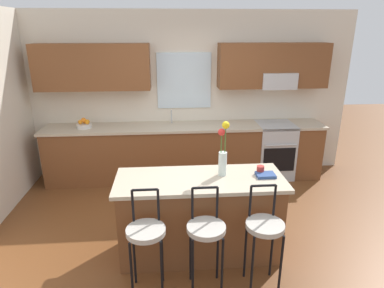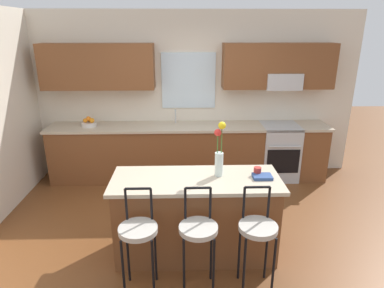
{
  "view_description": "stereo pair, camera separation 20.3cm",
  "coord_description": "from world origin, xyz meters",
  "views": [
    {
      "loc": [
        -0.3,
        -3.49,
        2.41
      ],
      "look_at": [
        0.02,
        0.55,
        1.0
      ],
      "focal_mm": 31.04,
      "sensor_mm": 36.0,
      "label": 1
    },
    {
      "loc": [
        -0.1,
        -3.5,
        2.41
      ],
      "look_at": [
        0.02,
        0.55,
        1.0
      ],
      "focal_mm": 31.04,
      "sensor_mm": 36.0,
      "label": 2
    }
  ],
  "objects": [
    {
      "name": "ground_plane",
      "position": [
        0.0,
        0.0,
        0.0
      ],
      "size": [
        14.0,
        14.0,
        0.0
      ],
      "primitive_type": "plane",
      "color": "brown"
    },
    {
      "name": "fruit_bowl_oranges",
      "position": [
        -1.61,
        1.7,
        0.97
      ],
      "size": [
        0.24,
        0.24,
        0.16
      ],
      "color": "silver",
      "rests_on": "counter_run"
    },
    {
      "name": "sink_faucet",
      "position": [
        -0.22,
        1.84,
        1.06
      ],
      "size": [
        0.02,
        0.13,
        0.23
      ],
      "color": "#B7BABC",
      "rests_on": "counter_run"
    },
    {
      "name": "flower_vase",
      "position": [
        0.28,
        -0.25,
        1.17
      ],
      "size": [
        0.12,
        0.09,
        0.6
      ],
      "color": "silver",
      "rests_on": "kitchen_island"
    },
    {
      "name": "bar_stool_middle",
      "position": [
        0.04,
        -0.89,
        0.64
      ],
      "size": [
        0.36,
        0.36,
        1.04
      ],
      "color": "black",
      "rests_on": "ground"
    },
    {
      "name": "bar_stool_near",
      "position": [
        -0.51,
        -0.89,
        0.64
      ],
      "size": [
        0.36,
        0.36,
        1.04
      ],
      "color": "black",
      "rests_on": "ground"
    },
    {
      "name": "counter_run",
      "position": [
        -0.0,
        1.7,
        0.47
      ],
      "size": [
        4.56,
        0.64,
        0.92
      ],
      "color": "brown",
      "rests_on": "ground"
    },
    {
      "name": "oven_range",
      "position": [
        1.5,
        1.68,
        0.46
      ],
      "size": [
        0.6,
        0.64,
        0.92
      ],
      "color": "#B7BABC",
      "rests_on": "ground"
    },
    {
      "name": "bar_stool_far",
      "position": [
        0.59,
        -0.89,
        0.64
      ],
      "size": [
        0.36,
        0.36,
        1.04
      ],
      "color": "black",
      "rests_on": "ground"
    },
    {
      "name": "kitchen_island",
      "position": [
        0.04,
        -0.32,
        0.46
      ],
      "size": [
        1.79,
        0.7,
        0.92
      ],
      "color": "brown",
      "rests_on": "ground"
    },
    {
      "name": "back_wall_assembly",
      "position": [
        0.03,
        1.98,
        1.51
      ],
      "size": [
        5.6,
        0.5,
        2.7
      ],
      "color": "beige",
      "rests_on": "ground"
    },
    {
      "name": "cookbook",
      "position": [
        0.74,
        -0.33,
        0.94
      ],
      "size": [
        0.2,
        0.15,
        0.03
      ],
      "primitive_type": "cube",
      "color": "navy",
      "rests_on": "kitchen_island"
    },
    {
      "name": "mug_ceramic",
      "position": [
        0.7,
        -0.26,
        0.97
      ],
      "size": [
        0.08,
        0.08,
        0.09
      ],
      "primitive_type": "cylinder",
      "color": "#A52D28",
      "rests_on": "kitchen_island"
    }
  ]
}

